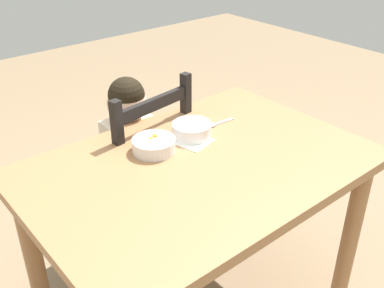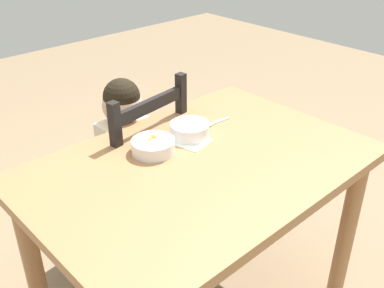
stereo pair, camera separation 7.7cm
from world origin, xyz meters
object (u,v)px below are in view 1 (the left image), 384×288
object	(u,v)px
bowl_of_peas	(192,129)
spoon	(215,124)
bowl_of_carrots	(154,145)
child_figure	(134,148)
dining_chair	(137,180)
dining_table	(199,190)

from	to	relation	value
bowl_of_peas	spoon	distance (m)	0.14
bowl_of_carrots	child_figure	bearing A→B (deg)	72.68
child_figure	bowl_of_peas	size ratio (longest dim) A/B	6.12
dining_chair	bowl_of_carrots	world-z (taller)	dining_chair
bowl_of_peas	dining_table	bearing A→B (deg)	-121.62
dining_table	spoon	xyz separation A→B (m)	(0.24, 0.18, 0.12)
dining_chair	child_figure	distance (m)	0.17
dining_chair	spoon	world-z (taller)	dining_chair
bowl_of_carrots	dining_table	bearing A→B (deg)	-64.98
spoon	dining_table	bearing A→B (deg)	-143.10
spoon	dining_chair	bearing A→B (deg)	127.95
child_figure	bowl_of_peas	distance (m)	0.36
dining_table	dining_chair	bearing A→B (deg)	87.54
dining_table	bowl_of_carrots	bearing A→B (deg)	115.02
bowl_of_peas	dining_chair	bearing A→B (deg)	105.74
dining_table	child_figure	xyz separation A→B (m)	(0.01, 0.46, -0.03)
child_figure	dining_table	bearing A→B (deg)	-91.56
child_figure	spoon	distance (m)	0.39
dining_chair	child_figure	xyz separation A→B (m)	(-0.01, -0.00, 0.17)
bowl_of_carrots	dining_chair	bearing A→B (deg)	71.62
dining_chair	bowl_of_peas	bearing A→B (deg)	-74.26
spoon	bowl_of_carrots	bearing A→B (deg)	-177.71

